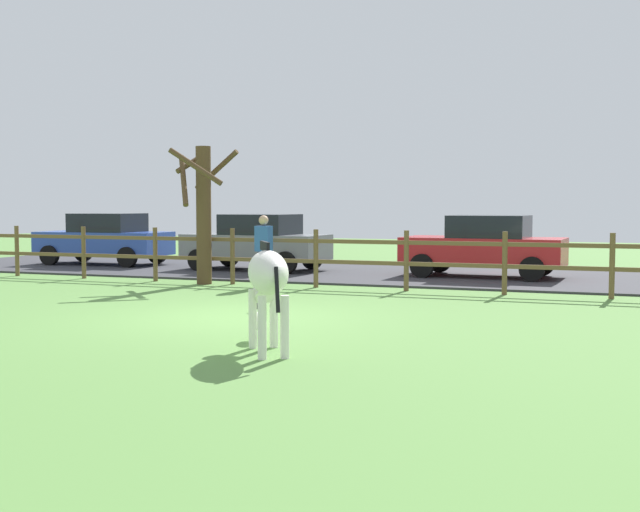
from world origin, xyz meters
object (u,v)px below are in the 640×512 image
Objects in this scene: bare_tree at (203,208)px; parked_car_blue at (105,238)px; visitor_near_fence at (264,248)px; parked_car_red at (485,246)px; crow_on_grass at (256,306)px; zebra at (267,280)px; parked_car_grey at (257,242)px.

bare_tree is 0.80× the size of parked_car_blue.
visitor_near_fence reaches higher than parked_car_blue.
visitor_near_fence is at bearing -138.15° from parked_car_red.
parked_car_blue is at bearing 144.87° from bare_tree.
parked_car_red reaches higher than crow_on_grass.
parked_car_red is (6.02, 3.70, -0.96)m from bare_tree.
crow_on_grass is at bearing -67.21° from visitor_near_fence.
visitor_near_fence is (-4.35, -3.90, 0.06)m from parked_car_red.
zebra is at bearing -47.15° from parked_car_blue.
crow_on_grass is at bearing -51.40° from bare_tree.
bare_tree reaches higher than crow_on_grass.
zebra is 7.82× the size of crow_on_grass.
parked_car_grey is 5.25m from parked_car_blue.
crow_on_grass is at bearing -108.82° from parked_car_red.
bare_tree is at bearing -85.48° from parked_car_grey.
parked_car_blue is (-5.24, 0.27, 0.00)m from parked_car_grey.
parked_car_grey reaches higher than zebra.
parked_car_blue is 2.47× the size of visitor_near_fence.
parked_car_grey is 1.00× the size of parked_car_red.
crow_on_grass is 0.13× the size of visitor_near_fence.
parked_car_red and parked_car_blue have the same top height.
parked_car_grey is (-0.29, 3.62, -0.96)m from bare_tree.
bare_tree is 9.09m from zebra.
parked_car_grey reaches higher than crow_on_grass.
bare_tree is 0.80× the size of parked_car_grey.
visitor_near_fence is (1.95, -3.83, 0.06)m from parked_car_grey.
visitor_near_fence is at bearing 112.79° from crow_on_grass.
parked_car_grey is 2.49× the size of visitor_near_fence.
zebra is at bearing -56.10° from bare_tree.
zebra is at bearing -65.17° from visitor_near_fence.
bare_tree is 6.82m from parked_car_blue.
parked_car_blue is at bearing 150.36° from visitor_near_fence.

